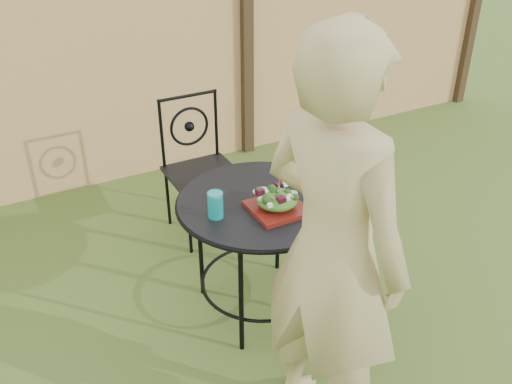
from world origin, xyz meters
The scene contains 9 objects.
ground centered at (0.00, 0.00, 0.00)m, with size 60.00×60.00×0.00m, color #304E19.
fence centered at (0.00, 2.19, 0.95)m, with size 8.00×0.12×1.90m.
patio_table centered at (0.40, 0.26, 0.59)m, with size 0.92×0.92×0.72m.
patio_chair centered at (0.44, 1.19, 0.50)m, with size 0.46×0.46×0.95m.
diner centered at (0.28, -0.55, 0.94)m, with size 0.69×0.45×1.88m, color tan.
salad_plate centered at (0.42, 0.13, 0.74)m, with size 0.27×0.27×0.02m, color #4F0F0B.
salad centered at (0.42, 0.13, 0.79)m, with size 0.21×0.21×0.08m, color #235614.
fork centered at (0.43, 0.13, 0.92)m, with size 0.01×0.01×0.18m, color silver.
drinking_glass centered at (0.12, 0.22, 0.79)m, with size 0.08×0.08×0.14m, color #0D939A.
Camera 1 is at (-0.85, -2.01, 2.29)m, focal length 40.00 mm.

